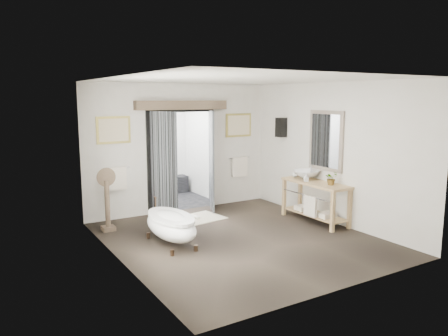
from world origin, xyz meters
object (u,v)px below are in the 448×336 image
Objects in this scene: clawfoot_tub at (171,225)px; basin at (306,175)px; vanity at (315,198)px; rug at (195,219)px.

basin is at bearing 1.92° from clawfoot_tub.
vanity is 1.33× the size of rug.
basin reaches higher than vanity.
rug is 2.13× the size of basin.
basin is at bearing 80.97° from vanity.
vanity is at bearing -102.02° from basin.
rug is at bearing 144.83° from vanity.
basin reaches higher than clawfoot_tub.
rug is at bearing 149.41° from basin.
basin is at bearing -27.59° from rug.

